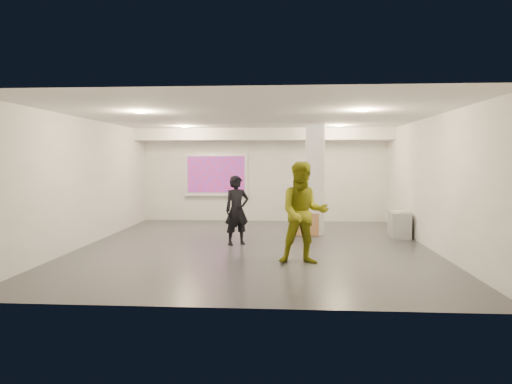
# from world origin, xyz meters

# --- Properties ---
(floor) EXTENTS (8.00, 9.00, 0.01)m
(floor) POSITION_xyz_m (0.00, 0.00, 0.00)
(floor) COLOR #393B41
(floor) RESTS_ON ground
(ceiling) EXTENTS (8.00, 9.00, 0.01)m
(ceiling) POSITION_xyz_m (0.00, 0.00, 3.00)
(ceiling) COLOR white
(ceiling) RESTS_ON floor
(wall_back) EXTENTS (8.00, 0.01, 3.00)m
(wall_back) POSITION_xyz_m (0.00, 4.50, 1.50)
(wall_back) COLOR silver
(wall_back) RESTS_ON floor
(wall_front) EXTENTS (8.00, 0.01, 3.00)m
(wall_front) POSITION_xyz_m (0.00, -4.50, 1.50)
(wall_front) COLOR silver
(wall_front) RESTS_ON floor
(wall_left) EXTENTS (0.01, 9.00, 3.00)m
(wall_left) POSITION_xyz_m (-4.00, 0.00, 1.50)
(wall_left) COLOR silver
(wall_left) RESTS_ON floor
(wall_right) EXTENTS (0.01, 9.00, 3.00)m
(wall_right) POSITION_xyz_m (4.00, 0.00, 1.50)
(wall_right) COLOR silver
(wall_right) RESTS_ON floor
(soffit_band) EXTENTS (8.00, 1.10, 0.36)m
(soffit_band) POSITION_xyz_m (0.00, 3.95, 2.82)
(soffit_band) COLOR white
(soffit_band) RESTS_ON ceiling
(downlight_nw) EXTENTS (0.22, 0.22, 0.02)m
(downlight_nw) POSITION_xyz_m (-2.20, 2.50, 2.98)
(downlight_nw) COLOR #FADE8D
(downlight_nw) RESTS_ON ceiling
(downlight_ne) EXTENTS (0.22, 0.22, 0.02)m
(downlight_ne) POSITION_xyz_m (2.20, 2.50, 2.98)
(downlight_ne) COLOR #FADE8D
(downlight_ne) RESTS_ON ceiling
(downlight_sw) EXTENTS (0.22, 0.22, 0.02)m
(downlight_sw) POSITION_xyz_m (-2.20, -1.50, 2.98)
(downlight_sw) COLOR #FADE8D
(downlight_sw) RESTS_ON ceiling
(downlight_se) EXTENTS (0.22, 0.22, 0.02)m
(downlight_se) POSITION_xyz_m (2.20, -1.50, 2.98)
(downlight_se) COLOR #FADE8D
(downlight_se) RESTS_ON ceiling
(column) EXTENTS (0.52, 0.52, 3.00)m
(column) POSITION_xyz_m (1.50, 1.80, 1.50)
(column) COLOR silver
(column) RESTS_ON floor
(projection_screen) EXTENTS (2.10, 0.13, 1.42)m
(projection_screen) POSITION_xyz_m (-1.60, 4.45, 1.53)
(projection_screen) COLOR white
(projection_screen) RESTS_ON wall_back
(credenza) EXTENTS (0.58, 1.18, 0.66)m
(credenza) POSITION_xyz_m (3.72, 1.64, 0.33)
(credenza) COLOR gray
(credenza) RESTS_ON floor
(papers_stack) EXTENTS (0.37, 0.42, 0.02)m
(papers_stack) POSITION_xyz_m (3.77, 1.61, 0.67)
(papers_stack) COLOR silver
(papers_stack) RESTS_ON credenza
(cardboard_back) EXTENTS (0.56, 0.12, 0.60)m
(cardboard_back) POSITION_xyz_m (1.33, 1.52, 0.30)
(cardboard_back) COLOR olive
(cardboard_back) RESTS_ON floor
(cardboard_front) EXTENTS (0.54, 0.32, 0.55)m
(cardboard_front) POSITION_xyz_m (1.09, 1.55, 0.28)
(cardboard_front) COLOR olive
(cardboard_front) RESTS_ON floor
(woman) EXTENTS (0.72, 0.63, 1.65)m
(woman) POSITION_xyz_m (-0.44, 0.18, 0.83)
(woman) COLOR black
(woman) RESTS_ON floor
(man) EXTENTS (1.02, 0.82, 1.99)m
(man) POSITION_xyz_m (1.07, -1.73, 1.00)
(man) COLOR olive
(man) RESTS_ON floor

